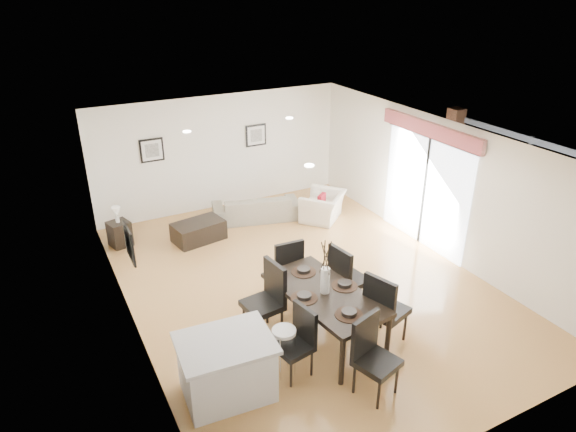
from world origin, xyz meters
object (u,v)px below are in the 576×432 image
dining_chair_foot (286,266)px  dining_chair_enear (383,306)px  dining_chair_efar (345,275)px  armchair (323,206)px  dining_chair_wfar (268,296)px  kitchen_island (227,367)px  coffee_table (199,231)px  sofa (256,207)px  bar_stool (284,336)px  dining_table (325,297)px  side_table (120,234)px  dining_chair_wnear (298,338)px  dining_chair_head (371,352)px

dining_chair_foot → dining_chair_enear: bearing=115.0°
dining_chair_efar → dining_chair_foot: (-0.70, 0.75, -0.02)m
armchair → dining_chair_wfar: dining_chair_wfar is taller
dining_chair_enear → kitchen_island: 2.46m
dining_chair_wfar → coffee_table: 3.53m
sofa → dining_chair_efar: dining_chair_efar is taller
dining_chair_wfar → kitchen_island: (-1.05, -0.92, -0.24)m
bar_stool → dining_table: bearing=24.8°
side_table → bar_stool: (1.27, -4.96, 0.37)m
sofa → side_table: sofa is taller
dining_chair_wnear → coffee_table: bearing=168.9°
dining_chair_foot → dining_chair_wfar: bearing=49.5°
sofa → dining_chair_foot: (-0.87, -3.19, 0.35)m
side_table → dining_chair_foot: bearing=-56.8°
armchair → dining_chair_head: dining_chair_head is taller
side_table → dining_chair_efar: bearing=-54.8°
dining_chair_foot → kitchen_island: size_ratio=0.88×
dining_table → coffee_table: dining_table is taller
sofa → dining_chair_efar: bearing=102.3°
armchair → dining_chair_foot: 3.33m
coffee_table → kitchen_island: kitchen_island is taller
dining_chair_wfar → bar_stool: 0.95m
dining_table → coffee_table: size_ratio=2.02×
sofa → coffee_table: bearing=29.6°
sofa → dining_table: dining_table is taller
dining_chair_enear → dining_chair_head: size_ratio=1.07×
sofa → dining_chair_wnear: dining_chair_wnear is taller
sofa → bar_stool: 5.15m
dining_table → dining_chair_head: 1.24m
dining_chair_head → coffee_table: bearing=79.9°
dining_chair_efar → bar_stool: bearing=111.2°
dining_chair_wnear → dining_chair_foot: size_ratio=0.91×
bar_stool → kitchen_island: bearing=-180.0°
dining_chair_wfar → coffee_table: (0.04, 3.50, -0.47)m
dining_chair_enear → dining_chair_head: 1.01m
dining_chair_wnear → side_table: 5.25m
dining_chair_enear → coffee_table: (-1.35, 4.54, -0.47)m
dining_chair_enear → coffee_table: size_ratio=1.17×
dining_chair_efar → dining_chair_enear: bearing=171.9°
coffee_table → bar_stool: size_ratio=1.41×
dining_chair_head → armchair: bearing=48.6°
dining_table → side_table: dining_table is taller
dining_chair_foot → coffee_table: (-0.65, 2.78, -0.43)m
armchair → dining_chair_foot: (-2.22, -2.46, 0.32)m
dining_chair_wfar → dining_chair_head: bearing=13.8°
dining_chair_head → sofa: bearing=64.1°
dining_chair_enear → dining_chair_foot: bearing=3.8°
coffee_table → bar_stool: (-0.24, -4.43, 0.43)m
dining_chair_efar → dining_table: bearing=116.6°
dining_table → coffee_table: (-0.65, 4.01, -0.54)m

